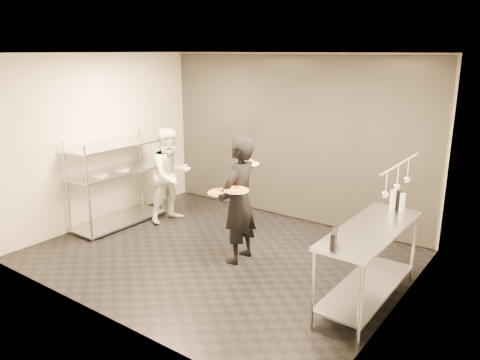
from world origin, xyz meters
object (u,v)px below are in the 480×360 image
Objects in this scene: bottle_green at (393,200)px; bottle_dark at (398,200)px; prep_counter at (369,252)px; bottle_clear at (402,202)px; pizza_plate_near at (220,192)px; pizza_plate_far at (237,190)px; waiter at (239,200)px; pos_monitor at (334,238)px; salad_plate at (249,162)px; chef at (171,175)px; pass_rack at (117,180)px.

bottle_dark is at bearing 50.72° from bottle_green.
bottle_clear is (0.10, 0.76, 0.41)m from prep_counter.
pizza_plate_near is 1.03× the size of pizza_plate_far.
waiter reaches higher than pizza_plate_near.
waiter is at bearing -158.10° from bottle_dark.
bottle_dark is (0.05, 0.06, -0.01)m from bottle_green.
pos_monitor is at bearing -16.11° from pizza_plate_near.
pizza_plate_near is at bearing -155.44° from bottle_green.
salad_plate is at bearing -166.64° from bottle_dark.
bottle_dark is (-0.06, 0.04, 0.01)m from bottle_clear.
bottle_dark is at bearing -78.00° from chef.
chef reaches higher than bottle_dark.
prep_counter is 5.38× the size of pizza_plate_near.
chef reaches higher than pizza_plate_near.
salad_plate reaches higher than pizza_plate_near.
pizza_plate_far is at bearing 1.22° from pizza_plate_near.
prep_counter is 1.82m from pizza_plate_far.
salad_plate is at bearing -174.73° from waiter.
pass_rack reaches higher than pizza_plate_near.
pizza_plate_far reaches higher than pos_monitor.
pizza_plate_far is (2.58, -0.16, 0.32)m from pass_rack.
pos_monitor is 0.89× the size of bottle_green.
pass_rack is 2.47m from waiter.
pizza_plate_near is (2.32, -0.17, 0.25)m from pass_rack.
salad_plate is (2.42, 0.34, 0.57)m from pass_rack.
pass_rack is 4.78× the size of pizza_plate_near.
pass_rack is 7.09× the size of bottle_clear.
pass_rack is 4.50m from bottle_clear.
pizza_plate_far is (0.11, -0.21, 0.22)m from waiter.
pizza_plate_near is at bearing -40.66° from waiter.
bottle_clear is (3.83, 0.12, 0.23)m from chef.
pizza_plate_near is at bearing -4.20° from pass_rack.
bottle_green is at bearing 27.64° from pizza_plate_far.
pass_rack is 4.92× the size of pizza_plate_far.
prep_counter is at bearing 5.45° from pizza_plate_far.
salad_plate is (-0.05, 0.30, 0.46)m from waiter.
bottle_clear is at bearing 63.53° from pos_monitor.
prep_counter is 1.03× the size of waiter.
bottle_dark is (1.78, 0.97, -0.05)m from pizza_plate_far.
pos_monitor reaches higher than pizza_plate_near.
waiter is 5.21× the size of pizza_plate_near.
pizza_plate_near is at bearing -154.60° from bottle_dark.
salad_plate reaches higher than bottle_dark.
prep_counter is at bearing -88.98° from bottle_green.
pizza_plate_far reaches higher than pizza_plate_near.
pos_monitor is at bearing -101.06° from chef.
pass_rack is 4.28m from pos_monitor.
salad_plate reaches higher than pizza_plate_far.
waiter reaches higher than bottle_green.
bottle_green is at bearing 24.56° from pizza_plate_near.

